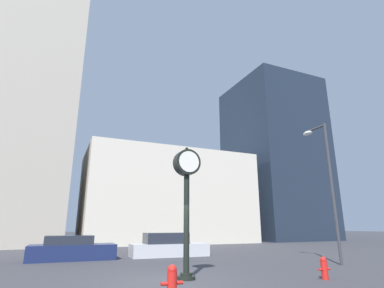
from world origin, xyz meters
TOP-DOWN VIEW (x-y plane):
  - ground_plane at (0.00, 0.00)m, footprint 200.00×200.00m
  - building_tall_tower at (-9.58, 24.00)m, footprint 13.61×12.00m
  - building_storefront_row at (7.87, 24.00)m, footprint 18.38×12.00m
  - building_glass_modern at (24.47, 24.00)m, footprint 10.92×12.00m
  - street_clock at (0.73, 0.12)m, footprint 0.97×0.62m
  - car_navy at (-2.62, 8.28)m, footprint 4.48×1.99m
  - car_silver at (2.87, 8.11)m, footprint 4.75×1.94m
  - fire_hydrant_near at (-0.66, -2.24)m, footprint 0.60×0.26m
  - fire_hydrant_far at (5.11, -1.78)m, footprint 0.51×0.22m
  - street_lamp_right at (8.93, 1.15)m, footprint 0.36×1.57m

SIDE VIEW (x-z plane):
  - ground_plane at x=0.00m, z-range 0.00..0.00m
  - fire_hydrant_far at x=5.11m, z-range 0.01..0.75m
  - fire_hydrant_near at x=-0.66m, z-range 0.01..0.81m
  - car_navy at x=-2.62m, z-range -0.10..1.19m
  - car_silver at x=2.87m, z-range -0.12..1.26m
  - street_clock at x=0.73m, z-range 0.86..5.55m
  - street_lamp_right at x=8.93m, z-range 1.09..8.13m
  - building_storefront_row at x=7.87m, z-range 0.00..9.88m
  - building_glass_modern at x=24.47m, z-range 0.00..22.41m
  - building_tall_tower at x=-9.58m, z-range 0.00..33.65m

